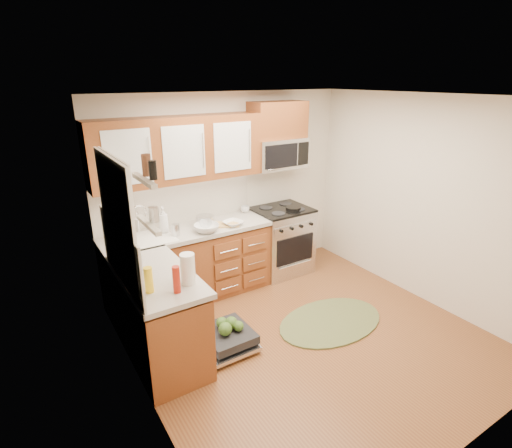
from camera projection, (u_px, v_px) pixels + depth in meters
floor at (306, 335)px, 4.38m from camera, size 3.50×3.50×0.00m
ceiling at (319, 97)px, 3.51m from camera, size 3.50×3.50×0.00m
wall_back at (227, 189)px, 5.33m from camera, size 3.50×0.04×2.50m
wall_front at (488, 312)px, 2.56m from camera, size 3.50×0.04×2.50m
wall_left at (136, 273)px, 3.06m from camera, size 0.04×3.50×2.50m
wall_right at (424, 201)px, 4.82m from camera, size 0.04×3.50×2.50m
base_cabinet_back at (190, 266)px, 5.01m from camera, size 2.05×0.60×0.85m
base_cabinet_left at (159, 320)px, 3.92m from camera, size 0.60×1.25×0.85m
countertop_back at (188, 232)px, 4.84m from camera, size 2.07×0.64×0.05m
countertop_left at (156, 276)px, 3.76m from camera, size 0.64×1.27×0.05m
backsplash_back at (177, 201)px, 4.97m from camera, size 2.05×0.02×0.57m
backsplash_left at (121, 253)px, 3.50m from camera, size 0.02×1.25×0.57m
upper_cabinets at (178, 150)px, 4.61m from camera, size 2.05×0.35×0.75m
cabinet_over_mw at (278, 120)px, 5.23m from camera, size 0.76×0.35×0.47m
range at (281, 240)px, 5.69m from camera, size 0.76×0.64×0.95m
microwave at (278, 153)px, 5.36m from camera, size 0.76×0.38×0.40m
sink at (147, 249)px, 4.60m from camera, size 0.62×0.50×0.26m
dishwasher at (224, 339)px, 4.15m from camera, size 0.70×0.60×0.20m
window at (117, 218)px, 3.36m from camera, size 0.03×1.05×1.05m
window_blind at (115, 179)px, 3.26m from camera, size 0.02×0.96×0.40m
shelf_upper at (144, 180)px, 2.52m from camera, size 0.04×0.40×0.03m
shelf_lower at (149, 225)px, 2.63m from camera, size 0.04×0.40×0.03m
rug at (331, 321)px, 4.61m from camera, size 1.40×0.99×0.02m
skillet at (293, 208)px, 5.47m from camera, size 0.26×0.26×0.04m
stock_pot at (205, 221)px, 4.93m from camera, size 0.28×0.28×0.14m
cutting_board at (226, 224)px, 4.97m from camera, size 0.37×0.31×0.02m
canister at (176, 230)px, 4.63m from camera, size 0.11×0.11×0.14m
paper_towel_roll at (188, 269)px, 3.54m from camera, size 0.16×0.16×0.28m
mustard_bottle at (149, 280)px, 3.40m from camera, size 0.09×0.09×0.23m
red_bottle at (176, 280)px, 3.39m from camera, size 0.08×0.08×0.24m
wooden_box at (131, 259)px, 3.89m from camera, size 0.16×0.14×0.13m
blue_carton at (188, 274)px, 3.55m from camera, size 0.12×0.08×0.17m
bowl_a at (233, 223)px, 4.96m from camera, size 0.28×0.28×0.06m
bowl_b at (206, 228)px, 4.75m from camera, size 0.39×0.39×0.09m
cup at (245, 209)px, 5.43m from camera, size 0.13×0.13×0.09m
soap_bottle_a at (163, 220)px, 4.68m from camera, size 0.14×0.14×0.32m
soap_bottle_b at (136, 258)px, 3.87m from camera, size 0.10×0.11×0.19m
soap_bottle_c at (129, 253)px, 3.97m from camera, size 0.17×0.17×0.19m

